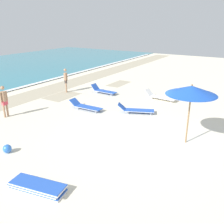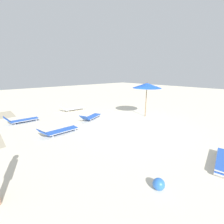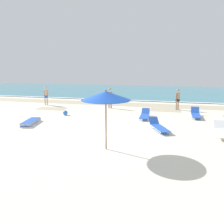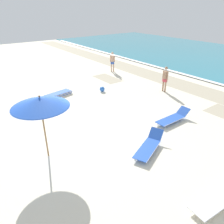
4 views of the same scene
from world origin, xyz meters
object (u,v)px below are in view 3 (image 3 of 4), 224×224
Objects in this scene: beachgoer_wading_adult at (178,98)px; sun_lounger_beside_umbrella at (159,126)px; beach_umbrella at (106,96)px; sun_lounger_under_umbrella at (196,114)px; beachgoer_strolling_adult at (46,94)px; beachgoer_shoreline_child at (110,97)px; lounger_stack at (31,122)px; sun_lounger_near_water_right at (145,115)px; beach_ball at (65,113)px; sun_lounger_near_water_left at (221,131)px.

sun_lounger_beside_umbrella is at bearing 36.70° from beachgoer_wading_adult.
beach_umbrella reaches higher than sun_lounger_beside_umbrella.
beachgoer_strolling_adult is at bearing 173.40° from sun_lounger_under_umbrella.
sun_lounger_under_umbrella is at bearing -17.48° from beachgoer_shoreline_child.
beach_umbrella is at bearing -38.49° from lounger_stack.
sun_lounger_near_water_right is 6.01× the size of beach_ball.
beach_ball is (-9.37, -1.56, -0.04)m from sun_lounger_under_umbrella.
sun_lounger_under_umbrella is 5.70× the size of beach_ball.
beach_ball is at bearing -127.49° from beachgoer_shoreline_child.
sun_lounger_near_water_right is 1.20× the size of beachgoer_strolling_adult.
lounger_stack is 11.13m from sun_lounger_near_water_left.
sun_lounger_beside_umbrella is at bearing 106.86° from beachgoer_strolling_adult.
beach_umbrella is 1.18× the size of sun_lounger_near_water_left.
lounger_stack is 0.89× the size of sun_lounger_near_water_left.
sun_lounger_near_water_right is 4.53m from beachgoer_shoreline_child.
sun_lounger_under_umbrella is 0.94× the size of sun_lounger_beside_umbrella.
sun_lounger_beside_umbrella reaches higher than sun_lounger_near_water_right.
sun_lounger_near_water_left is (5.39, 3.32, -2.14)m from beach_umbrella.
lounger_stack is at bearing -109.74° from beach_ball.
beachgoer_strolling_adult is (-10.52, 5.97, 0.79)m from sun_lounger_beside_umbrella.
beach_ball is at bearing -168.07° from sun_lounger_under_umbrella.
lounger_stack is at bearing -154.44° from sun_lounger_near_water_right.
sun_lounger_under_umbrella is 1.14× the size of beachgoer_strolling_adult.
beachgoer_strolling_adult reaches higher than sun_lounger_near_water_right.
lounger_stack is 5.63× the size of beach_ball.
beachgoer_strolling_adult is 5.01× the size of beach_ball.
beach_umbrella is 10.67m from beachgoer_wading_adult.
beach_umbrella reaches higher than beach_ball.
beach_ball is at bearing 171.16° from sun_lounger_near_water_left.
beachgoer_wading_adult is (1.34, 6.45, 0.79)m from sun_lounger_beside_umbrella.
sun_lounger_near_water_left is (11.12, 0.29, 0.09)m from lounger_stack.
sun_lounger_near_water_right reaches higher than beach_ball.
sun_lounger_near_water_right is (-3.53, -1.07, -0.01)m from sun_lounger_under_umbrella.
beachgoer_wading_adult is at bearing 70.73° from beach_umbrella.
beach_ball is (-8.21, -4.12, -0.82)m from beachgoer_wading_adult.
sun_lounger_near_water_left is 15.10m from beachgoer_strolling_adult.
beach_umbrella is at bearing -142.99° from sun_lounger_near_water_left.
beach_umbrella reaches higher than sun_lounger_under_umbrella.
beach_ball is (-5.84, -0.49, -0.03)m from sun_lounger_near_water_right.
beach_ball is at bearing 137.74° from sun_lounger_beside_umbrella.
beach_ball is (-6.87, 2.33, -0.04)m from sun_lounger_beside_umbrella.
beachgoer_shoreline_child is at bearing 135.33° from beachgoer_strolling_adult.
beachgoer_wading_adult is 11.87m from beachgoer_strolling_adult.
sun_lounger_near_water_left is (3.23, -0.22, 0.00)m from sun_lounger_beside_umbrella.
lounger_stack is 0.99× the size of sun_lounger_under_umbrella.
beachgoer_strolling_adult is at bearing 161.10° from sun_lounger_near_water_left.
beachgoer_shoreline_child is (-2.15, 9.39, -1.36)m from beach_umbrella.
sun_lounger_under_umbrella is 4.63m from sun_lounger_beside_umbrella.
beachgoer_strolling_adult is (-2.63, 6.48, 0.88)m from lounger_stack.
sun_lounger_beside_umbrella is (-2.49, -3.89, -0.01)m from sun_lounger_under_umbrella.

